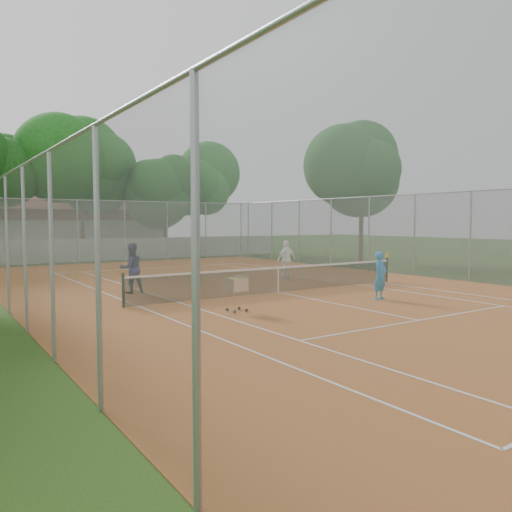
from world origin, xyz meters
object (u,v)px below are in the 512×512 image
player_near (380,276)px  ball_hopper (237,293)px  tennis_net (278,279)px  clubhouse (53,227)px  player_far_right (287,260)px  player_far_left (131,268)px

player_near → ball_hopper: player_near is taller
tennis_net → player_near: bearing=-60.6°
clubhouse → player_near: (3.87, -32.32, -1.36)m
clubhouse → player_far_right: clubhouse is taller
clubhouse → ball_hopper: clubhouse is taller
player_near → player_far_left: bearing=122.9°
player_near → player_far_left: (-6.50, 6.20, 0.10)m
player_near → ball_hopper: (-5.29, 0.71, -0.27)m
player_near → player_far_left: size_ratio=0.89×
tennis_net → clubhouse: clubhouse is taller
tennis_net → player_near: (1.87, -3.32, 0.33)m
tennis_net → player_far_left: (-4.63, 2.89, 0.43)m
player_far_right → tennis_net: bearing=46.5°
clubhouse → ball_hopper: (-1.42, -31.61, -1.63)m
ball_hopper → player_far_left: bearing=122.6°
player_near → ball_hopper: 5.35m
tennis_net → clubhouse: size_ratio=0.72×
clubhouse → player_far_right: size_ratio=9.23×
player_near → player_far_right: player_far_right is taller
tennis_net → player_far_right: player_far_right is taller
player_far_right → ball_hopper: bearing=40.9°
player_far_left → player_near: bearing=134.2°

